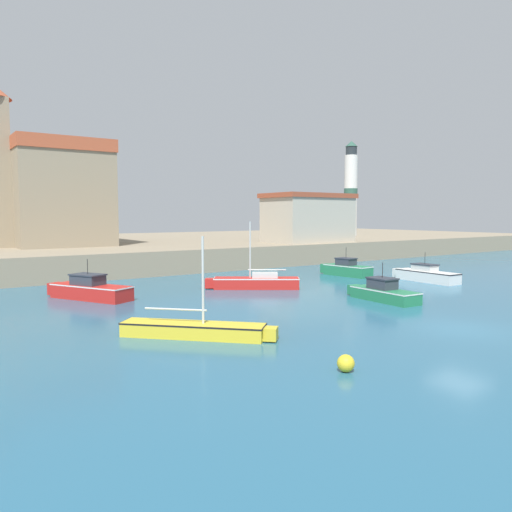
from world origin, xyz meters
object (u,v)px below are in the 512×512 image
(motorboat_red_6, at_px, (89,290))
(lighthouse, at_px, (351,190))
(mooring_buoy, at_px, (346,363))
(church, at_px, (44,190))
(motorboat_white_0, at_px, (425,275))
(sailboat_red_2, at_px, (255,282))
(motorboat_green_3, at_px, (346,269))
(sailboat_yellow_1, at_px, (196,329))
(motorboat_green_5, at_px, (383,292))
(harbor_shed_near_wharf, at_px, (308,218))

(motorboat_red_6, relative_size, lighthouse, 0.44)
(mooring_buoy, bearing_deg, church, 90.48)
(motorboat_white_0, height_order, sailboat_red_2, sailboat_red_2)
(motorboat_white_0, relative_size, motorboat_green_3, 1.17)
(motorboat_green_3, distance_m, lighthouse, 31.98)
(motorboat_green_3, height_order, church, church)
(sailboat_yellow_1, distance_m, mooring_buoy, 7.12)
(motorboat_green_3, relative_size, motorboat_green_5, 0.96)
(motorboat_green_5, distance_m, motorboat_red_6, 17.69)
(motorboat_green_3, distance_m, motorboat_red_6, 21.12)
(sailboat_yellow_1, relative_size, motorboat_green_3, 1.10)
(sailboat_yellow_1, relative_size, church, 0.35)
(motorboat_green_3, xyz_separation_m, motorboat_red_6, (-21.11, 0.55, 0.00))
(motorboat_green_5, xyz_separation_m, mooring_buoy, (-11.46, -8.49, -0.21))
(sailboat_red_2, xyz_separation_m, mooring_buoy, (-7.96, -16.81, -0.17))
(motorboat_white_0, bearing_deg, motorboat_green_5, -157.07)
(church, height_order, harbor_shed_near_wharf, church)
(sailboat_yellow_1, bearing_deg, motorboat_green_3, 29.81)
(sailboat_yellow_1, distance_m, motorboat_green_5, 13.44)
(motorboat_white_0, distance_m, harbor_shed_near_wharf, 19.10)
(motorboat_green_5, distance_m, mooring_buoy, 14.27)
(mooring_buoy, relative_size, harbor_shed_near_wharf, 0.06)
(sailboat_yellow_1, height_order, motorboat_red_6, sailboat_yellow_1)
(motorboat_green_5, height_order, harbor_shed_near_wharf, harbor_shed_near_wharf)
(motorboat_green_5, xyz_separation_m, harbor_shed_near_wharf, (13.08, 22.20, 4.26))
(sailboat_red_2, relative_size, church, 0.38)
(sailboat_red_2, relative_size, motorboat_green_3, 1.22)
(sailboat_red_2, relative_size, harbor_shed_near_wharf, 0.64)
(sailboat_red_2, bearing_deg, sailboat_yellow_1, -134.72)
(motorboat_red_6, bearing_deg, motorboat_green_3, -1.48)
(sailboat_red_2, relative_size, lighthouse, 0.44)
(sailboat_red_2, relative_size, mooring_buoy, 10.35)
(motorboat_red_6, distance_m, church, 24.40)
(sailboat_yellow_1, distance_m, lighthouse, 54.49)
(motorboat_green_5, distance_m, church, 36.47)
(sailboat_yellow_1, height_order, harbor_shed_near_wharf, harbor_shed_near_wharf)
(church, xyz_separation_m, lighthouse, (40.90, -2.20, 0.99))
(sailboat_yellow_1, xyz_separation_m, church, (1.52, 35.38, 7.27))
(motorboat_red_6, relative_size, harbor_shed_near_wharf, 0.64)
(motorboat_red_6, distance_m, lighthouse, 48.81)
(sailboat_red_2, bearing_deg, motorboat_red_6, 168.39)
(motorboat_white_0, distance_m, motorboat_green_3, 6.50)
(sailboat_yellow_1, relative_size, lighthouse, 0.40)
(sailboat_red_2, height_order, harbor_shed_near_wharf, harbor_shed_near_wharf)
(motorboat_white_0, bearing_deg, lighthouse, 54.45)
(mooring_buoy, height_order, lighthouse, lighthouse)
(church, bearing_deg, lighthouse, -3.08)
(motorboat_green_3, relative_size, mooring_buoy, 8.48)
(motorboat_white_0, relative_size, motorboat_green_5, 1.13)
(church, bearing_deg, motorboat_green_5, -70.71)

